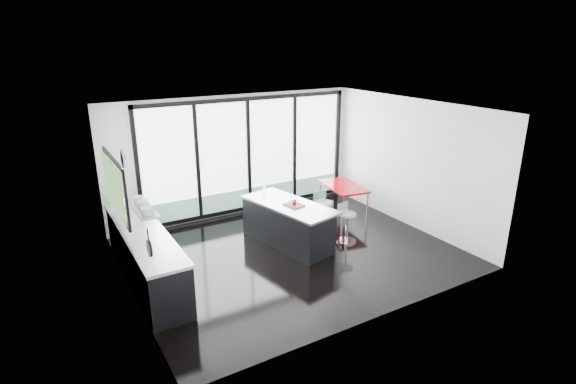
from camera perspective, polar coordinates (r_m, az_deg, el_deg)
floor at (r=8.86m, az=0.43°, el=-7.71°), size 6.00×5.00×0.00m
ceiling at (r=8.01m, az=0.48°, el=10.52°), size 6.00×5.00×0.00m
wall_back at (r=10.58m, az=-5.19°, el=4.04°), size 6.00×0.09×2.80m
wall_front at (r=6.45m, az=12.01°, el=-4.98°), size 6.00×0.00×2.80m
wall_left at (r=7.54m, az=-20.44°, el=-0.94°), size 0.26×5.00×2.80m
wall_right at (r=10.14m, az=15.17°, el=3.56°), size 0.00×5.00×2.80m
counter_cabinets at (r=8.12m, az=-17.64°, el=-7.63°), size 0.69×3.24×1.36m
island at (r=9.08m, az=-0.14°, el=-4.04°), size 1.28×2.21×1.10m
bar_stool_near at (r=9.27m, az=7.50°, el=-4.48°), size 0.47×0.47×0.63m
bar_stool_far at (r=9.63m, az=4.57°, el=-3.21°), size 0.48×0.48×0.70m
red_table at (r=10.76m, az=6.99°, el=-0.91°), size 0.95×1.40×0.69m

